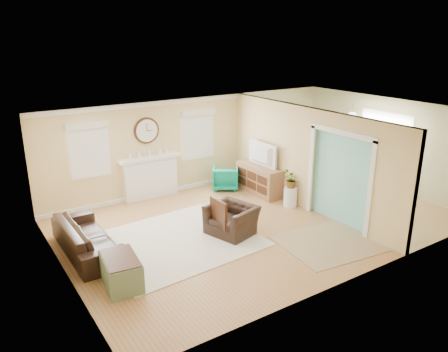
{
  "coord_description": "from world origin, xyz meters",
  "views": [
    {
      "loc": [
        -5.97,
        -7.6,
        4.33
      ],
      "look_at": [
        -0.8,
        0.3,
        1.2
      ],
      "focal_mm": 35.0,
      "sensor_mm": 36.0,
      "label": 1
    }
  ],
  "objects": [
    {
      "name": "dining_table",
      "position": [
        2.95,
        -0.2,
        0.29
      ],
      "size": [
        1.07,
        1.75,
        0.59
      ],
      "primitive_type": "imported",
      "rotation": [
        0.0,
        0.0,
        1.49
      ],
      "color": "#422112",
      "rests_on": "floor"
    },
    {
      "name": "garden_stool",
      "position": [
        1.25,
        0.29,
        0.25
      ],
      "size": [
        0.34,
        0.34,
        0.51
      ],
      "primitive_type": "cylinder",
      "color": "white",
      "rests_on": "floor"
    },
    {
      "name": "green_chair",
      "position": [
        0.58,
        2.34,
        0.33
      ],
      "size": [
        1.0,
        1.0,
        0.66
      ],
      "primitive_type": "imported",
      "rotation": [
        0.0,
        0.0,
        2.54
      ],
      "color": "#018365",
      "rests_on": "floor"
    },
    {
      "name": "partition",
      "position": [
        1.51,
        0.28,
        1.36
      ],
      "size": [
        0.17,
        6.0,
        2.6
      ],
      "color": "#DAB677",
      "rests_on": "ground"
    },
    {
      "name": "rug_jute",
      "position": [
        0.6,
        -1.76,
        0.01
      ],
      "size": [
        2.28,
        1.95,
        0.01
      ],
      "primitive_type": "cube",
      "rotation": [
        0.0,
        0.0,
        -0.12
      ],
      "color": "tan",
      "rests_on": "floor"
    },
    {
      "name": "tv",
      "position": [
        1.16,
        1.53,
        1.13
      ],
      "size": [
        0.16,
        1.14,
        0.66
      ],
      "primitive_type": "imported",
      "rotation": [
        0.0,
        0.0,
        1.58
      ],
      "color": "black",
      "rests_on": "credenza"
    },
    {
      "name": "credenza",
      "position": [
        1.18,
        1.53,
        0.4
      ],
      "size": [
        0.52,
        1.54,
        0.8
      ],
      "color": "#9A6C46",
      "rests_on": "floor"
    },
    {
      "name": "rug_cream",
      "position": [
        -2.19,
        0.12,
        0.01
      ],
      "size": [
        3.49,
        3.08,
        0.02
      ],
      "primitive_type": "cube",
      "rotation": [
        0.0,
        0.0,
        0.07
      ],
      "color": "beige",
      "rests_on": "floor"
    },
    {
      "name": "ceiling",
      "position": [
        0.0,
        0.0,
        2.6
      ],
      "size": [
        9.0,
        6.0,
        0.02
      ],
      "primitive_type": "cube",
      "color": "white",
      "rests_on": "wall_back"
    },
    {
      "name": "dining_chair_e",
      "position": [
        3.57,
        -0.21,
        0.56
      ],
      "size": [
        0.43,
        0.43,
        0.96
      ],
      "color": "slate",
      "rests_on": "floor"
    },
    {
      "name": "wall_front",
      "position": [
        0.0,
        -3.0,
        1.3
      ],
      "size": [
        9.0,
        0.02,
        2.6
      ],
      "primitive_type": "cube",
      "color": "#DAB677",
      "rests_on": "ground"
    },
    {
      "name": "wall_right",
      "position": [
        4.5,
        0.0,
        1.3
      ],
      "size": [
        0.02,
        6.0,
        2.6
      ],
      "primitive_type": "cube",
      "color": "#DAB677",
      "rests_on": "ground"
    },
    {
      "name": "dining_chair_s",
      "position": [
        2.96,
        -1.22,
        0.5
      ],
      "size": [
        0.38,
        0.38,
        0.86
      ],
      "color": "slate",
      "rests_on": "floor"
    },
    {
      "name": "fireplace",
      "position": [
        -1.5,
        2.88,
        0.6
      ],
      "size": [
        1.7,
        0.3,
        1.17
      ],
      "color": "white",
      "rests_on": "ground"
    },
    {
      "name": "wall_clock",
      "position": [
        -1.5,
        2.97,
        1.85
      ],
      "size": [
        0.7,
        0.07,
        0.7
      ],
      "color": "#422112",
      "rests_on": "wall_back"
    },
    {
      "name": "rug_grey",
      "position": [
        2.95,
        -0.2,
        0.01
      ],
      "size": [
        2.17,
        2.71,
        0.01
      ],
      "primitive_type": "cube",
      "color": "slate",
      "rests_on": "floor"
    },
    {
      "name": "floor",
      "position": [
        0.0,
        0.0,
        0.0
      ],
      "size": [
        9.0,
        9.0,
        0.0
      ],
      "primitive_type": "plane",
      "color": "#A06F3B",
      "rests_on": "ground"
    },
    {
      "name": "potted_plant",
      "position": [
        1.25,
        0.29,
        0.73
      ],
      "size": [
        0.48,
        0.44,
        0.46
      ],
      "primitive_type": "imported",
      "rotation": [
        0.0,
        0.0,
        3.38
      ],
      "color": "#337F33",
      "rests_on": "garden_stool"
    },
    {
      "name": "sofa",
      "position": [
        -3.89,
        0.68,
        0.33
      ],
      "size": [
        0.91,
        2.29,
        0.67
      ],
      "primitive_type": "imported",
      "rotation": [
        0.0,
        0.0,
        1.58
      ],
      "color": "black",
      "rests_on": "floor"
    },
    {
      "name": "window_left",
      "position": [
        -3.05,
        2.95,
        1.66
      ],
      "size": [
        1.05,
        0.13,
        1.42
      ],
      "color": "white",
      "rests_on": "wall_back"
    },
    {
      "name": "window_right",
      "position": [
        0.05,
        2.95,
        1.66
      ],
      "size": [
        1.05,
        0.13,
        1.42
      ],
      "color": "white",
      "rests_on": "wall_back"
    },
    {
      "name": "french_doors",
      "position": [
        4.45,
        0.0,
        1.1
      ],
      "size": [
        0.06,
        1.7,
        2.2
      ],
      "color": "white",
      "rests_on": "ground"
    },
    {
      "name": "wall_left",
      "position": [
        -4.5,
        0.0,
        1.3
      ],
      "size": [
        0.02,
        6.0,
        2.6
      ],
      "primitive_type": "cube",
      "color": "#DAB677",
      "rests_on": "ground"
    },
    {
      "name": "eames_chair",
      "position": [
        -0.92,
        -0.2,
        0.33
      ],
      "size": [
        1.14,
        1.22,
        0.66
      ],
      "primitive_type": "imported",
      "rotation": [
        0.0,
        0.0,
        -1.29
      ],
      "color": "black",
      "rests_on": "floor"
    },
    {
      "name": "pendant",
      "position": [
        3.0,
        0.0,
        2.2
      ],
      "size": [
        0.3,
        0.3,
        0.55
      ],
      "color": "gold",
      "rests_on": "ceiling"
    },
    {
      "name": "dining_chair_w",
      "position": [
        2.23,
        -0.22,
        0.58
      ],
      "size": [
        0.53,
        0.53,
        0.98
      ],
      "color": "white",
      "rests_on": "floor"
    },
    {
      "name": "trunk",
      "position": [
        -3.77,
        -0.88,
        0.28
      ],
      "size": [
        0.71,
        1.03,
        0.56
      ],
      "color": "slate",
      "rests_on": "floor"
    },
    {
      "name": "wall_back",
      "position": [
        0.0,
        3.0,
        1.3
      ],
      "size": [
        9.0,
        0.02,
        2.6
      ],
      "primitive_type": "cube",
      "color": "#DAB677",
      "rests_on": "ground"
    },
    {
      "name": "dining_chair_n",
      "position": [
        2.89,
        0.99,
        0.57
      ],
      "size": [
        0.5,
        0.5,
        0.97
      ],
      "color": "slate",
      "rests_on": "floor"
    }
  ]
}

